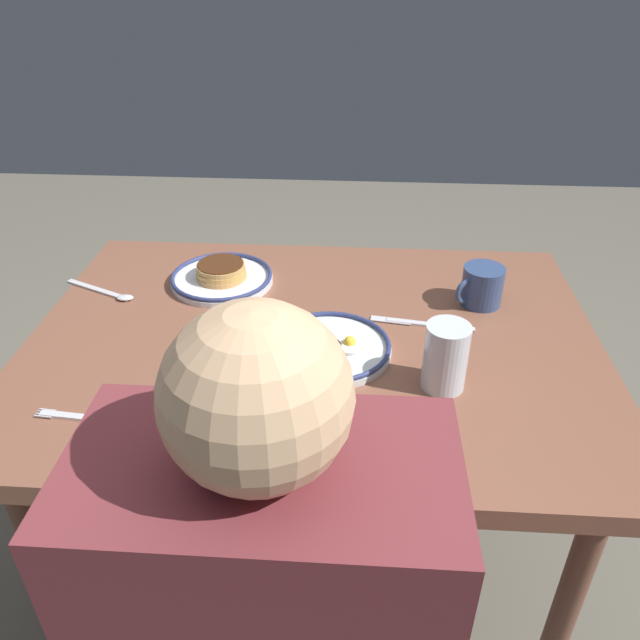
{
  "coord_description": "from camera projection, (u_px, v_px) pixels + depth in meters",
  "views": [
    {
      "loc": [
        -0.09,
        1.1,
        1.46
      ],
      "look_at": [
        -0.01,
        -0.02,
        0.75
      ],
      "focal_mm": 34.76,
      "sensor_mm": 36.0,
      "label": 1
    }
  ],
  "objects": [
    {
      "name": "tea_spoon",
      "position": [
        108.0,
        293.0,
        1.48
      ],
      "size": [
        0.19,
        0.1,
        0.01
      ],
      "color": "silver",
      "rests_on": "dining_table"
    },
    {
      "name": "plate_center_pancakes",
      "position": [
        330.0,
        347.0,
        1.27
      ],
      "size": [
        0.25,
        0.25,
        0.04
      ],
      "color": "white",
      "rests_on": "dining_table"
    },
    {
      "name": "fork_near",
      "position": [
        85.0,
        418.0,
        1.1
      ],
      "size": [
        0.19,
        0.03,
        0.01
      ],
      "color": "silver",
      "rests_on": "dining_table"
    },
    {
      "name": "ground_plane",
      "position": [
        315.0,
        554.0,
        1.71
      ],
      "size": [
        6.0,
        6.0,
        0.0
      ],
      "primitive_type": "plane",
      "color": "#676255"
    },
    {
      "name": "butter_knife",
      "position": [
        422.0,
        324.0,
        1.36
      ],
      "size": [
        0.23,
        0.05,
        0.01
      ],
      "color": "silver",
      "rests_on": "dining_table"
    },
    {
      "name": "drinking_glass",
      "position": [
        445.0,
        360.0,
        1.15
      ],
      "size": [
        0.08,
        0.08,
        0.13
      ],
      "color": "silver",
      "rests_on": "dining_table"
    },
    {
      "name": "plate_near_main",
      "position": [
        222.0,
        276.0,
        1.52
      ],
      "size": [
        0.25,
        0.25,
        0.05
      ],
      "color": "white",
      "rests_on": "dining_table"
    },
    {
      "name": "paper_napkin",
      "position": [
        230.0,
        421.0,
        1.1
      ],
      "size": [
        0.19,
        0.19,
        0.0
      ],
      "primitive_type": "cube",
      "rotation": [
        0.0,
        0.0,
        -0.39
      ],
      "color": "white",
      "rests_on": "dining_table"
    },
    {
      "name": "coffee_mug",
      "position": [
        481.0,
        286.0,
        1.42
      ],
      "size": [
        0.12,
        0.1,
        0.09
      ],
      "color": "#334772",
      "rests_on": "dining_table"
    },
    {
      "name": "dining_table",
      "position": [
        313.0,
        363.0,
        1.36
      ],
      "size": [
        1.22,
        0.9,
        0.72
      ],
      "color": "brown",
      "rests_on": "ground_plane"
    }
  ]
}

